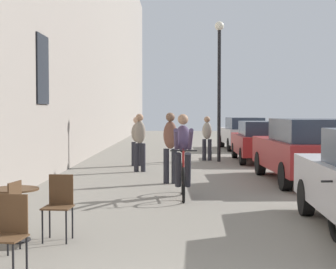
{
  "coord_description": "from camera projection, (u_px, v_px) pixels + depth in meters",
  "views": [
    {
      "loc": [
        0.11,
        -3.78,
        1.77
      ],
      "look_at": [
        -0.19,
        15.03,
        0.94
      ],
      "focal_mm": 56.88,
      "sensor_mm": 36.0,
      "label": 1
    }
  ],
  "objects": [
    {
      "name": "cafe_chair_mid_toward_street",
      "position": [
        7.0,
        211.0,
        6.65
      ],
      "size": [
        0.44,
        0.44,
        0.89
      ],
      "color": "black",
      "rests_on": "ground_plane"
    },
    {
      "name": "cyclist_on_bicycle",
      "position": [
        183.0,
        158.0,
        10.95
      ],
      "size": [
        0.52,
        1.76,
        1.74
      ],
      "color": "black",
      "rests_on": "ground_plane"
    },
    {
      "name": "pedestrian_furthest",
      "position": [
        207.0,
        136.0,
        19.03
      ],
      "size": [
        0.37,
        0.29,
        1.59
      ],
      "color": "#26262D",
      "rests_on": "ground_plane"
    },
    {
      "name": "cafe_chair_mid_toward_wall",
      "position": [
        59.0,
        202.0,
        7.3
      ],
      "size": [
        0.4,
        0.4,
        0.89
      ],
      "color": "black",
      "rests_on": "ground_plane"
    },
    {
      "name": "street_lamp",
      "position": [
        219.0,
        73.0,
        18.58
      ],
      "size": [
        0.32,
        0.32,
        4.9
      ],
      "color": "black",
      "rests_on": "ground_plane"
    },
    {
      "name": "pedestrian_mid",
      "position": [
        140.0,
        139.0,
        15.49
      ],
      "size": [
        0.34,
        0.24,
        1.7
      ],
      "color": "#26262D",
      "rests_on": "ground_plane"
    },
    {
      "name": "cafe_chair_near_toward_wall",
      "position": [
        8.0,
        231.0,
        5.55
      ],
      "size": [
        0.43,
        0.43,
        0.89
      ],
      "color": "black",
      "rests_on": "ground_plane"
    },
    {
      "name": "parked_car_third",
      "position": [
        260.0,
        141.0,
        18.59
      ],
      "size": [
        1.73,
        4.01,
        1.42
      ],
      "color": "maroon",
      "rests_on": "ground_plane"
    },
    {
      "name": "parked_car_second",
      "position": [
        306.0,
        149.0,
        13.17
      ],
      "size": [
        2.0,
        4.51,
        1.59
      ],
      "color": "maroon",
      "rests_on": "ground_plane"
    },
    {
      "name": "cafe_table_mid",
      "position": [
        15.0,
        203.0,
        7.23
      ],
      "size": [
        0.64,
        0.64,
        0.72
      ],
      "color": "black",
      "rests_on": "ground_plane"
    },
    {
      "name": "parked_car_fourth",
      "position": [
        243.0,
        133.0,
        24.52
      ],
      "size": [
        1.88,
        4.22,
        1.48
      ],
      "color": "#B7B7BC",
      "rests_on": "ground_plane"
    },
    {
      "name": "pedestrian_far",
      "position": [
        137.0,
        138.0,
        17.16
      ],
      "size": [
        0.36,
        0.27,
        1.59
      ],
      "color": "#26262D",
      "rests_on": "ground_plane"
    },
    {
      "name": "pedestrian_near",
      "position": [
        170.0,
        144.0,
        12.96
      ],
      "size": [
        0.37,
        0.29,
        1.74
      ],
      "color": "#26262D",
      "rests_on": "ground_plane"
    }
  ]
}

